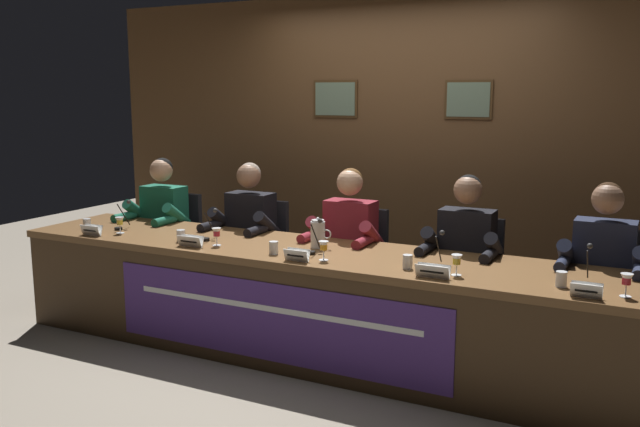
# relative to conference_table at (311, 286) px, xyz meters

# --- Properties ---
(ground_plane) EXTENTS (12.00, 12.00, 0.00)m
(ground_plane) POSITION_rel_conference_table_xyz_m (0.00, 0.12, -0.52)
(ground_plane) COLOR gray
(wall_back_panelled) EXTENTS (5.81, 0.14, 2.60)m
(wall_back_panelled) POSITION_rel_conference_table_xyz_m (0.00, 1.64, 0.78)
(wall_back_panelled) COLOR brown
(wall_back_panelled) RESTS_ON ground_plane
(conference_table) EXTENTS (4.61, 0.86, 0.74)m
(conference_table) POSITION_rel_conference_table_xyz_m (0.00, 0.00, 0.00)
(conference_table) COLOR brown
(conference_table) RESTS_ON ground_plane
(chair_far_left) EXTENTS (0.44, 0.44, 0.92)m
(chair_far_left) POSITION_rel_conference_table_xyz_m (-1.72, 0.74, -0.07)
(chair_far_left) COLOR black
(chair_far_left) RESTS_ON ground_plane
(panelist_far_left) EXTENTS (0.51, 0.48, 1.25)m
(panelist_far_left) POSITION_rel_conference_table_xyz_m (-1.72, 0.54, 0.20)
(panelist_far_left) COLOR black
(panelist_far_left) RESTS_ON ground_plane
(nameplate_far_left) EXTENTS (0.17, 0.06, 0.08)m
(nameplate_far_left) POSITION_rel_conference_table_xyz_m (-1.72, -0.21, 0.26)
(nameplate_far_left) COLOR white
(nameplate_far_left) RESTS_ON conference_table
(juice_glass_far_left) EXTENTS (0.06, 0.06, 0.12)m
(juice_glass_far_left) POSITION_rel_conference_table_xyz_m (-1.58, -0.06, 0.30)
(juice_glass_far_left) COLOR white
(juice_glass_far_left) RESTS_ON conference_table
(water_cup_far_left) EXTENTS (0.06, 0.06, 0.08)m
(water_cup_far_left) POSITION_rel_conference_table_xyz_m (-1.91, -0.06, 0.25)
(water_cup_far_left) COLOR silver
(water_cup_far_left) RESTS_ON conference_table
(microphone_far_left) EXTENTS (0.06, 0.17, 0.22)m
(microphone_far_left) POSITION_rel_conference_table_xyz_m (-1.69, 0.08, 0.29)
(microphone_far_left) COLOR black
(microphone_far_left) RESTS_ON conference_table
(chair_left) EXTENTS (0.44, 0.44, 0.92)m
(chair_left) POSITION_rel_conference_table_xyz_m (-0.86, 0.74, -0.07)
(chair_left) COLOR black
(chair_left) RESTS_ON ground_plane
(panelist_left) EXTENTS (0.51, 0.48, 1.25)m
(panelist_left) POSITION_rel_conference_table_xyz_m (-0.86, 0.54, 0.20)
(panelist_left) COLOR black
(panelist_left) RESTS_ON ground_plane
(nameplate_left) EXTENTS (0.19, 0.06, 0.08)m
(nameplate_left) POSITION_rel_conference_table_xyz_m (-0.83, -0.19, 0.26)
(nameplate_left) COLOR white
(nameplate_left) RESTS_ON conference_table
(juice_glass_left) EXTENTS (0.06, 0.06, 0.12)m
(juice_glass_left) POSITION_rel_conference_table_xyz_m (-0.69, -0.07, 0.30)
(juice_glass_left) COLOR white
(juice_glass_left) RESTS_ON conference_table
(water_cup_left) EXTENTS (0.06, 0.06, 0.08)m
(water_cup_left) POSITION_rel_conference_table_xyz_m (-0.99, -0.08, 0.25)
(water_cup_left) COLOR silver
(water_cup_left) RESTS_ON conference_table
(microphone_left) EXTENTS (0.06, 0.17, 0.22)m
(microphone_left) POSITION_rel_conference_table_xyz_m (-0.86, 0.06, 0.29)
(microphone_left) COLOR black
(microphone_left) RESTS_ON conference_table
(chair_center) EXTENTS (0.44, 0.44, 0.92)m
(chair_center) POSITION_rel_conference_table_xyz_m (0.00, 0.74, -0.07)
(chair_center) COLOR black
(chair_center) RESTS_ON ground_plane
(panelist_center) EXTENTS (0.51, 0.48, 1.25)m
(panelist_center) POSITION_rel_conference_table_xyz_m (0.00, 0.54, 0.20)
(panelist_center) COLOR black
(panelist_center) RESTS_ON ground_plane
(nameplate_center) EXTENTS (0.16, 0.06, 0.08)m
(nameplate_center) POSITION_rel_conference_table_xyz_m (0.01, -0.22, 0.26)
(nameplate_center) COLOR white
(nameplate_center) RESTS_ON conference_table
(juice_glass_center) EXTENTS (0.06, 0.06, 0.12)m
(juice_glass_center) POSITION_rel_conference_table_xyz_m (0.15, -0.12, 0.30)
(juice_glass_center) COLOR white
(juice_glass_center) RESTS_ON conference_table
(water_cup_center) EXTENTS (0.06, 0.06, 0.08)m
(water_cup_center) POSITION_rel_conference_table_xyz_m (-0.22, -0.11, 0.25)
(water_cup_center) COLOR silver
(water_cup_center) RESTS_ON conference_table
(microphone_center) EXTENTS (0.06, 0.17, 0.22)m
(microphone_center) POSITION_rel_conference_table_xyz_m (0.00, 0.04, 0.29)
(microphone_center) COLOR black
(microphone_center) RESTS_ON conference_table
(chair_right) EXTENTS (0.44, 0.44, 0.92)m
(chair_right) POSITION_rel_conference_table_xyz_m (0.87, 0.74, -0.07)
(chair_right) COLOR black
(chair_right) RESTS_ON ground_plane
(panelist_right) EXTENTS (0.51, 0.48, 1.25)m
(panelist_right) POSITION_rel_conference_table_xyz_m (0.87, 0.54, 0.20)
(panelist_right) COLOR black
(panelist_right) RESTS_ON ground_plane
(nameplate_right) EXTENTS (0.20, 0.06, 0.08)m
(nameplate_right) POSITION_rel_conference_table_xyz_m (0.89, -0.21, 0.26)
(nameplate_right) COLOR white
(nameplate_right) RESTS_ON conference_table
(juice_glass_right) EXTENTS (0.06, 0.06, 0.12)m
(juice_glass_right) POSITION_rel_conference_table_xyz_m (1.00, -0.09, 0.30)
(juice_glass_right) COLOR white
(juice_glass_right) RESTS_ON conference_table
(water_cup_right) EXTENTS (0.06, 0.06, 0.08)m
(water_cup_right) POSITION_rel_conference_table_xyz_m (0.69, -0.07, 0.25)
(water_cup_right) COLOR silver
(water_cup_right) RESTS_ON conference_table
(microphone_right) EXTENTS (0.06, 0.17, 0.22)m
(microphone_right) POSITION_rel_conference_table_xyz_m (0.84, 0.03, 0.29)
(microphone_right) COLOR black
(microphone_right) RESTS_ON conference_table
(chair_far_right) EXTENTS (0.44, 0.44, 0.92)m
(chair_far_right) POSITION_rel_conference_table_xyz_m (1.73, 0.74, -0.07)
(chair_far_right) COLOR black
(chair_far_right) RESTS_ON ground_plane
(panelist_far_right) EXTENTS (0.51, 0.48, 1.25)m
(panelist_far_right) POSITION_rel_conference_table_xyz_m (1.73, 0.54, 0.20)
(panelist_far_right) COLOR black
(panelist_far_right) RESTS_ON ground_plane
(nameplate_far_right) EXTENTS (0.16, 0.06, 0.08)m
(nameplate_far_right) POSITION_rel_conference_table_xyz_m (1.71, -0.22, 0.26)
(nameplate_far_right) COLOR white
(nameplate_far_right) RESTS_ON conference_table
(juice_glass_far_right) EXTENTS (0.06, 0.06, 0.12)m
(juice_glass_far_right) POSITION_rel_conference_table_xyz_m (1.89, -0.11, 0.30)
(juice_glass_far_right) COLOR white
(juice_glass_far_right) RESTS_ON conference_table
(water_cup_far_right) EXTENTS (0.06, 0.06, 0.08)m
(water_cup_far_right) POSITION_rel_conference_table_xyz_m (1.57, -0.06, 0.25)
(water_cup_far_right) COLOR silver
(water_cup_far_right) RESTS_ON conference_table
(microphone_far_right) EXTENTS (0.06, 0.17, 0.22)m
(microphone_far_right) POSITION_rel_conference_table_xyz_m (1.69, 0.05, 0.29)
(microphone_far_right) COLOR black
(microphone_far_right) RESTS_ON conference_table
(water_pitcher_central) EXTENTS (0.15, 0.10, 0.21)m
(water_pitcher_central) POSITION_rel_conference_table_xyz_m (-0.05, 0.19, 0.31)
(water_pitcher_central) COLOR silver
(water_pitcher_central) RESTS_ON conference_table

